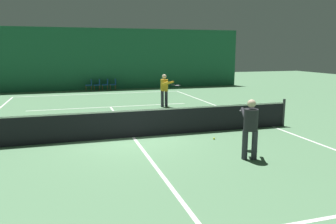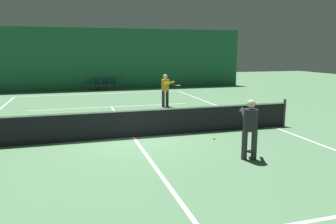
{
  "view_description": "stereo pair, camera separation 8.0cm",
  "coord_description": "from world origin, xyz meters",
  "px_view_note": "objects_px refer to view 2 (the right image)",
  "views": [
    {
      "loc": [
        -1.99,
        -10.7,
        2.92
      ],
      "look_at": [
        1.04,
        -0.66,
        0.94
      ],
      "focal_mm": 35.0,
      "sensor_mm": 36.0,
      "label": 1
    },
    {
      "loc": [
        -1.91,
        -10.72,
        2.92
      ],
      "look_at": [
        1.04,
        -0.66,
        0.94
      ],
      "focal_mm": 35.0,
      "sensor_mm": 36.0,
      "label": 2
    }
  ],
  "objects_px": {
    "courtside_chair_0": "(91,84)",
    "tennis_net": "(133,123)",
    "player_far": "(166,88)",
    "tennis_ball": "(214,139)",
    "courtside_chair_2": "(107,84)",
    "courtside_chair_3": "(115,83)",
    "courtside_chair_1": "(99,84)",
    "player_near": "(250,125)"
  },
  "relations": [
    {
      "from": "tennis_net",
      "to": "player_near",
      "type": "height_order",
      "value": "player_near"
    },
    {
      "from": "player_near",
      "to": "courtside_chair_3",
      "type": "height_order",
      "value": "player_near"
    },
    {
      "from": "courtside_chair_0",
      "to": "courtside_chair_1",
      "type": "xyz_separation_m",
      "value": [
        0.59,
        0.0,
        0.0
      ]
    },
    {
      "from": "courtside_chair_3",
      "to": "tennis_ball",
      "type": "bearing_deg",
      "value": 5.15
    },
    {
      "from": "player_near",
      "to": "courtside_chair_3",
      "type": "relative_size",
      "value": 1.96
    },
    {
      "from": "player_near",
      "to": "tennis_ball",
      "type": "distance_m",
      "value": 2.28
    },
    {
      "from": "tennis_net",
      "to": "player_near",
      "type": "distance_m",
      "value": 4.09
    },
    {
      "from": "player_near",
      "to": "courtside_chair_0",
      "type": "xyz_separation_m",
      "value": [
        -3.19,
        17.02,
        -0.47
      ]
    },
    {
      "from": "tennis_net",
      "to": "courtside_chair_2",
      "type": "xyz_separation_m",
      "value": [
        0.59,
        13.9,
        -0.03
      ]
    },
    {
      "from": "courtside_chair_0",
      "to": "courtside_chair_1",
      "type": "bearing_deg",
      "value": 90.0
    },
    {
      "from": "player_near",
      "to": "tennis_ball",
      "type": "xyz_separation_m",
      "value": [
        -0.08,
        2.08,
        -0.93
      ]
    },
    {
      "from": "player_far",
      "to": "tennis_ball",
      "type": "bearing_deg",
      "value": -25.77
    },
    {
      "from": "courtside_chair_0",
      "to": "courtside_chair_2",
      "type": "bearing_deg",
      "value": 90.0
    },
    {
      "from": "tennis_net",
      "to": "courtside_chair_3",
      "type": "relative_size",
      "value": 14.29
    },
    {
      "from": "courtside_chair_3",
      "to": "tennis_ball",
      "type": "distance_m",
      "value": 15.01
    },
    {
      "from": "courtside_chair_0",
      "to": "courtside_chair_3",
      "type": "distance_m",
      "value": 1.77
    },
    {
      "from": "courtside_chair_0",
      "to": "courtside_chair_3",
      "type": "bearing_deg",
      "value": 90.0
    },
    {
      "from": "tennis_net",
      "to": "courtside_chair_3",
      "type": "distance_m",
      "value": 13.95
    },
    {
      "from": "player_far",
      "to": "courtside_chair_1",
      "type": "xyz_separation_m",
      "value": [
        -2.75,
        8.28,
        -0.51
      ]
    },
    {
      "from": "tennis_net",
      "to": "courtside_chair_1",
      "type": "xyz_separation_m",
      "value": [
        0.0,
        13.9,
        -0.03
      ]
    },
    {
      "from": "tennis_net",
      "to": "tennis_ball",
      "type": "relative_size",
      "value": 181.82
    },
    {
      "from": "courtside_chair_3",
      "to": "courtside_chair_0",
      "type": "bearing_deg",
      "value": -90.0
    },
    {
      "from": "tennis_net",
      "to": "courtside_chair_1",
      "type": "height_order",
      "value": "tennis_net"
    },
    {
      "from": "player_near",
      "to": "courtside_chair_1",
      "type": "xyz_separation_m",
      "value": [
        -2.61,
        17.02,
        -0.47
      ]
    },
    {
      "from": "courtside_chair_1",
      "to": "courtside_chair_3",
      "type": "distance_m",
      "value": 1.18
    },
    {
      "from": "player_far",
      "to": "player_near",
      "type": "bearing_deg",
      "value": -24.77
    },
    {
      "from": "player_near",
      "to": "courtside_chair_0",
      "type": "height_order",
      "value": "player_near"
    },
    {
      "from": "courtside_chair_0",
      "to": "tennis_net",
      "type": "bearing_deg",
      "value": 2.41
    },
    {
      "from": "courtside_chair_1",
      "to": "tennis_ball",
      "type": "bearing_deg",
      "value": 9.59
    },
    {
      "from": "courtside_chair_3",
      "to": "courtside_chair_2",
      "type": "bearing_deg",
      "value": -90.0
    },
    {
      "from": "player_far",
      "to": "courtside_chair_2",
      "type": "height_order",
      "value": "player_far"
    },
    {
      "from": "tennis_ball",
      "to": "player_far",
      "type": "bearing_deg",
      "value": 88.03
    },
    {
      "from": "player_far",
      "to": "tennis_ball",
      "type": "xyz_separation_m",
      "value": [
        -0.23,
        -6.67,
        -0.96
      ]
    },
    {
      "from": "tennis_ball",
      "to": "courtside_chair_2",
      "type": "bearing_deg",
      "value": 97.38
    },
    {
      "from": "tennis_ball",
      "to": "courtside_chair_0",
      "type": "bearing_deg",
      "value": 101.77
    },
    {
      "from": "courtside_chair_1",
      "to": "courtside_chair_0",
      "type": "bearing_deg",
      "value": -90.0
    },
    {
      "from": "courtside_chair_1",
      "to": "courtside_chair_2",
      "type": "height_order",
      "value": "same"
    },
    {
      "from": "courtside_chair_1",
      "to": "courtside_chair_2",
      "type": "distance_m",
      "value": 0.59
    },
    {
      "from": "tennis_net",
      "to": "courtside_chair_0",
      "type": "relative_size",
      "value": 14.29
    },
    {
      "from": "player_far",
      "to": "courtside_chair_0",
      "type": "xyz_separation_m",
      "value": [
        -3.34,
        8.28,
        -0.51
      ]
    },
    {
      "from": "tennis_net",
      "to": "courtside_chair_0",
      "type": "distance_m",
      "value": 13.91
    },
    {
      "from": "courtside_chair_2",
      "to": "courtside_chair_3",
      "type": "relative_size",
      "value": 1.0
    }
  ]
}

